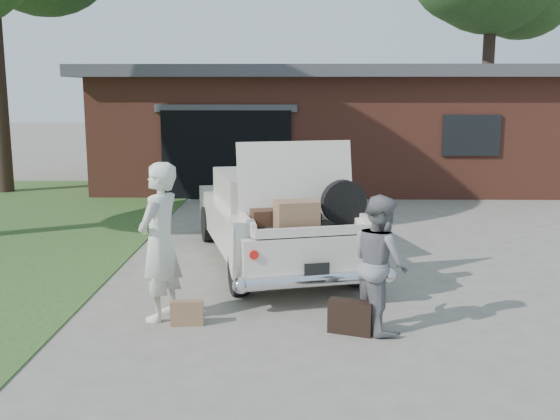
{
  "coord_description": "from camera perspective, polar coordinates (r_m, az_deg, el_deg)",
  "views": [
    {
      "loc": [
        0.21,
        -8.15,
        2.73
      ],
      "look_at": [
        0.0,
        0.6,
        1.1
      ],
      "focal_mm": 42.0,
      "sensor_mm": 36.0,
      "label": 1
    }
  ],
  "objects": [
    {
      "name": "sedan",
      "position": [
        10.36,
        -0.53,
        -0.63
      ],
      "size": [
        3.06,
        5.22,
        2.02
      ],
      "rotation": [
        0.0,
        0.0,
        0.26
      ],
      "color": "silver",
      "rests_on": "ground"
    },
    {
      "name": "suitcase_left",
      "position": [
        7.81,
        -8.1,
        -8.87
      ],
      "size": [
        0.39,
        0.16,
        0.29
      ],
      "primitive_type": "cube",
      "rotation": [
        0.0,
        0.0,
        0.09
      ],
      "color": "#8F6A49",
      "rests_on": "ground"
    },
    {
      "name": "woman_right",
      "position": [
        7.52,
        8.73,
        -4.58
      ],
      "size": [
        0.82,
        0.92,
        1.57
      ],
      "primitive_type": "imported",
      "rotation": [
        0.0,
        0.0,
        1.93
      ],
      "color": "slate",
      "rests_on": "ground"
    },
    {
      "name": "woman_left",
      "position": [
        7.87,
        -10.43,
        -2.73
      ],
      "size": [
        0.65,
        0.8,
        1.89
      ],
      "primitive_type": "imported",
      "rotation": [
        0.0,
        0.0,
        -1.9
      ],
      "color": "silver",
      "rests_on": "ground"
    },
    {
      "name": "ground",
      "position": [
        8.6,
        -0.1,
        -7.96
      ],
      "size": [
        90.0,
        90.0,
        0.0
      ],
      "primitive_type": "plane",
      "color": "gray",
      "rests_on": "ground"
    },
    {
      "name": "suitcase_right",
      "position": [
        7.51,
        6.16,
        -9.25
      ],
      "size": [
        0.53,
        0.32,
        0.39
      ],
      "primitive_type": "cube",
      "rotation": [
        0.0,
        0.0,
        -0.35
      ],
      "color": "black",
      "rests_on": "ground"
    },
    {
      "name": "house",
      "position": [
        19.67,
        3.64,
        7.45
      ],
      "size": [
        12.8,
        7.8,
        3.3
      ],
      "color": "brown",
      "rests_on": "ground"
    }
  ]
}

